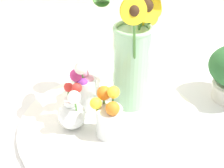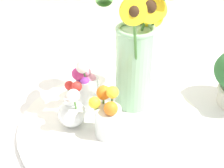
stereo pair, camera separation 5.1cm
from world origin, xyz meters
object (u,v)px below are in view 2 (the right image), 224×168
vase_bulb_right (72,110)px  vase_small_back (87,87)px  vase_small_center (107,115)px  mason_jar_sunflowers (137,51)px  serving_tray (112,125)px

vase_bulb_right → vase_small_back: size_ratio=0.84×
vase_small_center → mason_jar_sunflowers: bearing=37.9°
serving_tray → vase_small_back: 0.13m
vase_bulb_right → vase_small_back: 0.09m
vase_small_back → mason_jar_sunflowers: bearing=-12.3°
mason_jar_sunflowers → vase_small_back: (-0.14, 0.03, -0.11)m
serving_tray → vase_bulb_right: size_ratio=3.76×
mason_jar_sunflowers → vase_small_back: mason_jar_sunflowers is taller
serving_tray → mason_jar_sunflowers: bearing=33.1°
serving_tray → vase_bulb_right: vase_bulb_right is taller
vase_small_center → serving_tray: bearing=51.5°
vase_small_center → vase_small_back: size_ratio=0.89×
serving_tray → vase_small_back: vase_small_back is taller
serving_tray → vase_small_center: vase_small_center is taller
vase_small_center → vase_bulb_right: 0.10m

